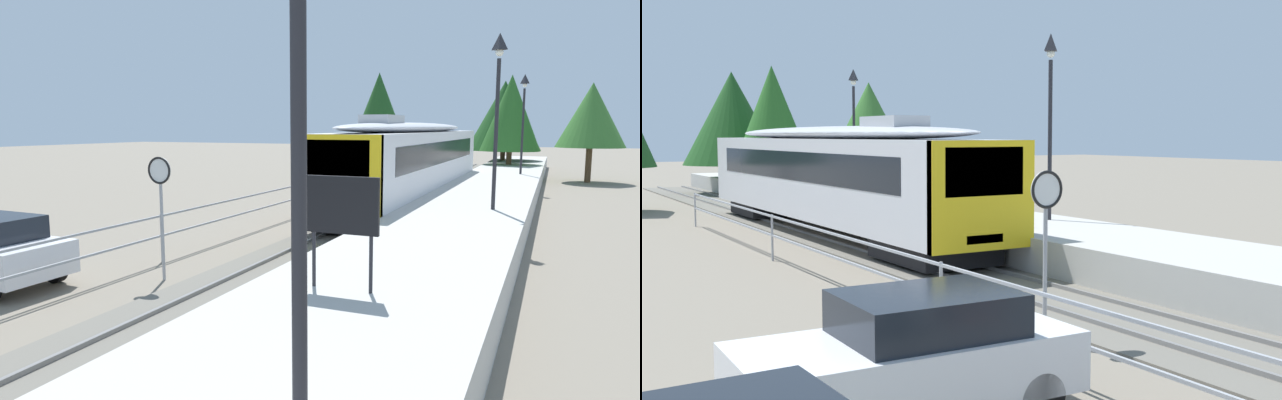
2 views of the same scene
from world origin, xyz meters
TOP-DOWN VIEW (x-y plane):
  - ground_plane at (-3.00, 22.00)m, footprint 160.00×160.00m
  - track_rails at (0.00, 22.00)m, footprint 3.20×60.00m
  - commuter_train at (0.00, 24.82)m, footprint 2.82×18.50m
  - station_platform at (3.25, 22.00)m, footprint 3.90×60.00m
  - platform_lamp_mid_platform at (4.16, 18.60)m, footprint 0.34×0.34m
  - platform_lamp_far_end at (4.16, 32.57)m, footprint 0.34×0.34m
  - speed_limit_sign at (-2.15, 10.64)m, footprint 0.61×0.10m
  - carpark_fence at (-3.30, 12.00)m, footprint 0.06×36.06m
  - parked_hatchback_white at (-5.54, 8.80)m, footprint 4.04×1.85m
  - tree_behind_carpark at (7.78, 38.86)m, footprint 4.05×4.05m
  - tree_behind_station_far at (2.95, 40.25)m, footprint 3.96×3.96m
  - tree_distant_left at (2.13, 44.90)m, footprint 5.46×5.46m

SIDE VIEW (x-z plane):
  - ground_plane at x=-3.00m, z-range 0.00..0.00m
  - track_rails at x=0.00m, z-range -0.04..0.10m
  - station_platform at x=3.25m, z-range 0.00..0.90m
  - parked_hatchback_white at x=-5.54m, z-range 0.03..1.56m
  - carpark_fence at x=-3.30m, z-range 0.28..1.53m
  - speed_limit_sign at x=-2.15m, z-range 0.72..3.53m
  - commuter_train at x=0.00m, z-range 0.27..4.01m
  - tree_behind_carpark at x=7.78m, z-range 1.08..7.24m
  - tree_distant_left at x=2.13m, z-range 0.84..7.75m
  - tree_behind_station_far at x=2.95m, z-range 0.90..7.84m
  - platform_lamp_mid_platform at x=4.16m, z-range 1.95..7.30m
  - platform_lamp_far_end at x=4.16m, z-range 1.95..7.30m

